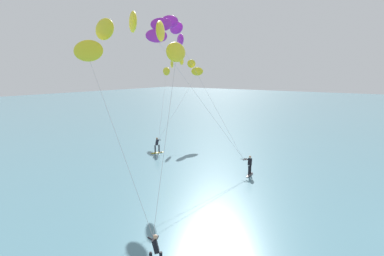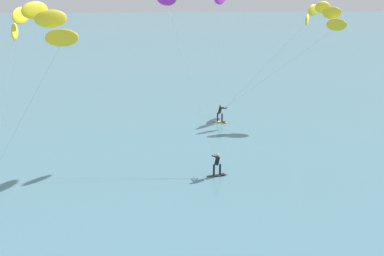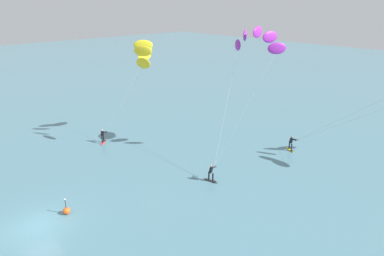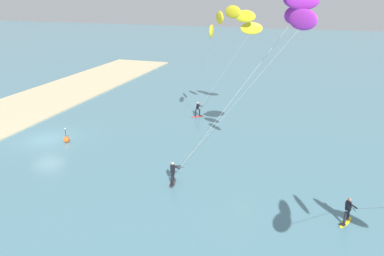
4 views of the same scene
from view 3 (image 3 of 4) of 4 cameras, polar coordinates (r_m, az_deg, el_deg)
ground_plane at (r=28.18m, az=-24.82°, el=-14.99°), size 240.00×240.00×0.00m
kitesurfer_nearshore at (r=37.44m, az=-8.53°, el=12.09°), size 6.67×7.31×11.73m
kitesurfer_mid_water at (r=33.77m, az=10.75°, el=13.80°), size 5.63×8.97×13.37m
marker_buoy at (r=28.58m, az=-20.61°, el=-13.05°), size 0.56×0.56×1.38m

